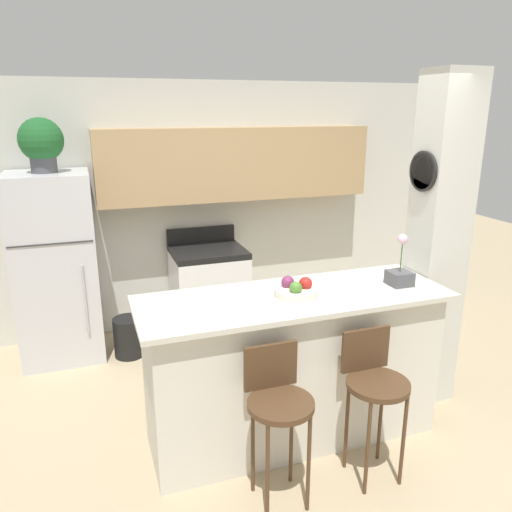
{
  "coord_description": "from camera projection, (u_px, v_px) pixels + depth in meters",
  "views": [
    {
      "loc": [
        -1.27,
        -2.85,
        2.28
      ],
      "look_at": [
        0.0,
        0.78,
        1.13
      ],
      "focal_mm": 35.0,
      "sensor_mm": 36.0,
      "label": 1
    }
  ],
  "objects": [
    {
      "name": "trash_bin",
      "position": [
        129.0,
        337.0,
        4.74
      ],
      "size": [
        0.28,
        0.28,
        0.38
      ],
      "color": "black",
      "rests_on": "ground_plane"
    },
    {
      "name": "ground_plane",
      "position": [
        291.0,
        434.0,
        3.63
      ],
      "size": [
        14.0,
        14.0,
        0.0
      ],
      "primitive_type": "plane",
      "color": "tan"
    },
    {
      "name": "potted_plant_on_fridge",
      "position": [
        41.0,
        143.0,
        4.25
      ],
      "size": [
        0.37,
        0.37,
        0.47
      ],
      "color": "#4C4C51",
      "rests_on": "refrigerator"
    },
    {
      "name": "orchid_vase",
      "position": [
        400.0,
        273.0,
        3.5
      ],
      "size": [
        0.15,
        0.15,
        0.37
      ],
      "color": "#4C4C51",
      "rests_on": "counter_bar"
    },
    {
      "name": "counter_bar",
      "position": [
        293.0,
        367.0,
        3.48
      ],
      "size": [
        2.11,
        0.73,
        1.08
      ],
      "color": "silver",
      "rests_on": "ground_plane"
    },
    {
      "name": "refrigerator",
      "position": [
        56.0,
        268.0,
        4.57
      ],
      "size": [
        0.72,
        0.69,
        1.74
      ],
      "color": "silver",
      "rests_on": "ground_plane"
    },
    {
      "name": "bar_stool_right",
      "position": [
        374.0,
        384.0,
        3.08
      ],
      "size": [
        0.39,
        0.39,
        0.96
      ],
      "color": "#4C331E",
      "rests_on": "ground_plane"
    },
    {
      "name": "bar_stool_left",
      "position": [
        278.0,
        403.0,
        2.88
      ],
      "size": [
        0.39,
        0.39,
        0.96
      ],
      "color": "#4C331E",
      "rests_on": "ground_plane"
    },
    {
      "name": "fruit_bowl",
      "position": [
        296.0,
        289.0,
        3.31
      ],
      "size": [
        0.29,
        0.29,
        0.12
      ],
      "color": "silver",
      "rests_on": "counter_bar"
    },
    {
      "name": "pillar_right",
      "position": [
        437.0,
        245.0,
        3.8
      ],
      "size": [
        0.38,
        0.32,
        2.55
      ],
      "color": "silver",
      "rests_on": "ground_plane"
    },
    {
      "name": "stove_range",
      "position": [
        209.0,
        290.0,
        5.17
      ],
      "size": [
        0.73,
        0.64,
        1.07
      ],
      "color": "white",
      "rests_on": "ground_plane"
    },
    {
      "name": "wall_back",
      "position": [
        221.0,
        188.0,
        5.21
      ],
      "size": [
        5.6,
        0.38,
        2.55
      ],
      "color": "silver",
      "rests_on": "ground_plane"
    }
  ]
}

